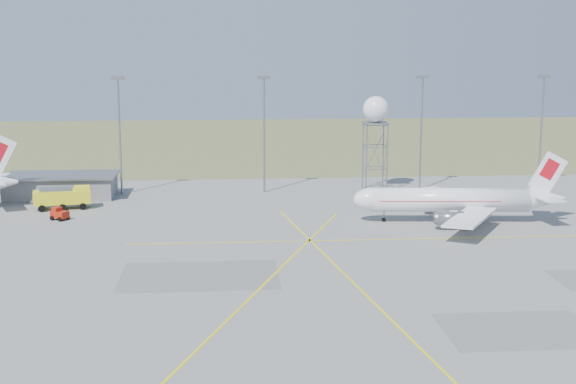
{
  "coord_description": "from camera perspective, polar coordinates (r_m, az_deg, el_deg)",
  "views": [
    {
      "loc": [
        -16.93,
        -73.76,
        26.36
      ],
      "look_at": [
        -7.87,
        40.0,
        4.85
      ],
      "focal_mm": 50.0,
      "sensor_mm": 36.0,
      "label": 1
    }
  ],
  "objects": [
    {
      "name": "baggage_tug",
      "position": [
        124.87,
        -15.94,
        -1.59
      ],
      "size": [
        2.95,
        2.86,
        1.9
      ],
      "rotation": [
        0.0,
        0.0,
        -0.57
      ],
      "color": "#AB1F0C",
      "rests_on": "ground"
    },
    {
      "name": "mast_b",
      "position": [
        140.66,
        -1.71,
        4.84
      ],
      "size": [
        2.2,
        0.5,
        20.5
      ],
      "color": "gray",
      "rests_on": "ground"
    },
    {
      "name": "ground",
      "position": [
        80.14,
        7.99,
        -8.64
      ],
      "size": [
        400.0,
        400.0,
        0.0
      ],
      "primitive_type": "plane",
      "color": "gray",
      "rests_on": "ground"
    },
    {
      "name": "airliner_main",
      "position": [
        120.67,
        11.71,
        -0.59
      ],
      "size": [
        31.31,
        30.33,
        10.65
      ],
      "rotation": [
        0.0,
        0.0,
        3.05
      ],
      "color": "white",
      "rests_on": "ground"
    },
    {
      "name": "fire_truck",
      "position": [
        132.63,
        -15.66,
        -0.45
      ],
      "size": [
        9.2,
        4.85,
        3.52
      ],
      "rotation": [
        0.0,
        0.0,
        0.19
      ],
      "color": "yellow",
      "rests_on": "ground"
    },
    {
      "name": "mast_d",
      "position": [
        151.59,
        17.59,
        4.77
      ],
      "size": [
        2.2,
        0.5,
        20.5
      ],
      "color": "gray",
      "rests_on": "ground"
    },
    {
      "name": "building_grey",
      "position": [
        142.69,
        -15.83,
        0.42
      ],
      "size": [
        19.0,
        10.0,
        3.9
      ],
      "color": "slate",
      "rests_on": "ground"
    },
    {
      "name": "grass_strip",
      "position": [
        216.05,
        -0.03,
        3.67
      ],
      "size": [
        400.0,
        120.0,
        0.03
      ],
      "primitive_type": "cube",
      "color": "brown",
      "rests_on": "ground"
    },
    {
      "name": "radar_tower",
      "position": [
        143.76,
        6.23,
        3.86
      ],
      "size": [
        4.65,
        4.65,
        16.85
      ],
      "color": "gray",
      "rests_on": "ground"
    },
    {
      "name": "mast_a",
      "position": [
        141.65,
        -11.9,
        4.65
      ],
      "size": [
        2.2,
        0.5,
        20.5
      ],
      "color": "gray",
      "rests_on": "ground"
    },
    {
      "name": "mast_c",
      "position": [
        144.77,
        9.46,
        4.86
      ],
      "size": [
        2.2,
        0.5,
        20.5
      ],
      "color": "gray",
      "rests_on": "ground"
    }
  ]
}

